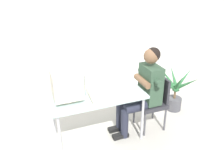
{
  "coord_description": "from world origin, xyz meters",
  "views": [
    {
      "loc": [
        -0.84,
        -2.68,
        2.27
      ],
      "look_at": [
        0.22,
        0.0,
        0.98
      ],
      "focal_mm": 37.73,
      "sensor_mm": 36.0,
      "label": 1
    }
  ],
  "objects": [
    {
      "name": "keyboard",
      "position": [
        -0.04,
        -0.03,
        0.74
      ],
      "size": [
        0.18,
        0.44,
        0.03
      ],
      "color": "beige",
      "rests_on": "desk"
    },
    {
      "name": "person_seated",
      "position": [
        0.7,
        -0.03,
        0.71
      ],
      "size": [
        0.73,
        0.57,
        1.3
      ],
      "color": "#334C38",
      "rests_on": "ground_plane"
    },
    {
      "name": "ground_plane",
      "position": [
        0.0,
        0.0,
        0.0
      ],
      "size": [
        12.0,
        12.0,
        0.0
      ],
      "primitive_type": "plane",
      "color": "#B2ADA3"
    },
    {
      "name": "crt_monitor",
      "position": [
        -0.39,
        0.02,
        0.95
      ],
      "size": [
        0.38,
        0.38,
        0.4
      ],
      "color": "beige",
      "rests_on": "desk"
    },
    {
      "name": "potted_plant",
      "position": [
        1.49,
        0.26,
        0.36
      ],
      "size": [
        0.81,
        0.74,
        0.8
      ],
      "color": "#4C4C51",
      "rests_on": "ground_plane"
    },
    {
      "name": "wall_back",
      "position": [
        0.3,
        1.4,
        1.5
      ],
      "size": [
        8.0,
        0.1,
        3.0
      ],
      "primitive_type": "cube",
      "color": "silver",
      "rests_on": "ground_plane"
    },
    {
      "name": "desk",
      "position": [
        0.0,
        0.0,
        0.67
      ],
      "size": [
        1.28,
        0.62,
        0.73
      ],
      "color": "#B7B7BC",
      "rests_on": "ground_plane"
    },
    {
      "name": "office_chair",
      "position": [
        0.89,
        -0.03,
        0.47
      ],
      "size": [
        0.41,
        0.41,
        0.83
      ],
      "color": "#4C4C51",
      "rests_on": "ground_plane"
    }
  ]
}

